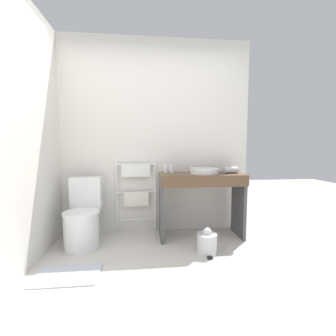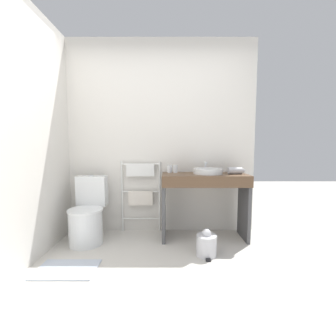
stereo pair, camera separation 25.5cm
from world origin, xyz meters
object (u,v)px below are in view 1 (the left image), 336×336
object	(u,v)px
towel_radiator	(136,188)
cup_near_wall	(166,169)
trash_bin	(207,243)
toilet	(83,219)
sink_basin	(204,171)
cup_near_edge	(172,169)
hair_dryer	(231,170)

from	to	relation	value
towel_radiator	cup_near_wall	xyz separation A→B (m)	(0.39, -0.07, 0.25)
towel_radiator	trash_bin	xyz separation A→B (m)	(0.78, -0.69, -0.50)
toilet	sink_basin	xyz separation A→B (m)	(1.48, 0.12, 0.54)
cup_near_wall	trash_bin	bearing A→B (deg)	-57.67
cup_near_edge	trash_bin	bearing A→B (deg)	-61.95
sink_basin	trash_bin	world-z (taller)	sink_basin
sink_basin	cup_near_wall	xyz separation A→B (m)	(-0.48, 0.14, 0.01)
sink_basin	hair_dryer	size ratio (longest dim) A/B	1.62
towel_radiator	toilet	bearing A→B (deg)	-151.45
toilet	trash_bin	distance (m)	1.45
hair_dryer	trash_bin	size ratio (longest dim) A/B	0.76
sink_basin	cup_near_wall	distance (m)	0.50
hair_dryer	trash_bin	bearing A→B (deg)	-133.31
toilet	cup_near_wall	distance (m)	1.18
cup_near_wall	trash_bin	world-z (taller)	cup_near_wall
toilet	towel_radiator	xyz separation A→B (m)	(0.61, 0.33, 0.30)
toilet	cup_near_edge	distance (m)	1.24
sink_basin	cup_near_edge	world-z (taller)	cup_near_edge
toilet	hair_dryer	xyz separation A→B (m)	(1.82, 0.10, 0.55)
hair_dryer	trash_bin	distance (m)	0.98
towel_radiator	trash_bin	world-z (taller)	towel_radiator
toilet	cup_near_edge	bearing A→B (deg)	12.26
cup_near_wall	hair_dryer	xyz separation A→B (m)	(0.82, -0.16, -0.01)
sink_basin	cup_near_wall	size ratio (longest dim) A/B	3.64
toilet	cup_near_edge	xyz separation A→B (m)	(1.08, 0.23, 0.56)
cup_near_edge	hair_dryer	size ratio (longest dim) A/B	0.47
cup_near_wall	cup_near_edge	bearing A→B (deg)	-19.24
toilet	trash_bin	size ratio (longest dim) A/B	2.75
cup_near_edge	trash_bin	distance (m)	1.01
toilet	towel_radiator	distance (m)	0.76
sink_basin	hair_dryer	xyz separation A→B (m)	(0.34, -0.02, 0.01)
sink_basin	trash_bin	bearing A→B (deg)	-100.41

